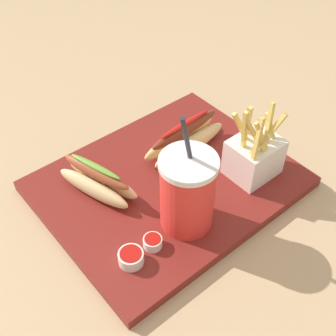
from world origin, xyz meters
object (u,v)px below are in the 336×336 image
at_px(hot_dog_2, 97,181).
at_px(ketchup_cup_1, 153,242).
at_px(fries_basket, 254,155).
at_px(hot_dog_1, 185,138).
at_px(ketchup_cup_2, 131,257).
at_px(soda_cup, 187,192).

distance_m(hot_dog_2, ketchup_cup_1, 0.15).
height_order(fries_basket, hot_dog_1, fries_basket).
bearing_deg(ketchup_cup_2, ketchup_cup_1, -176.95).
distance_m(hot_dog_1, ketchup_cup_1, 0.24).
relative_size(fries_basket, hot_dog_2, 0.94).
relative_size(soda_cup, fries_basket, 1.51).
height_order(hot_dog_2, ketchup_cup_2, hot_dog_2).
relative_size(soda_cup, ketchup_cup_2, 5.77).
relative_size(hot_dog_1, ketchup_cup_1, 5.95).
xyz_separation_m(soda_cup, ketchup_cup_2, (0.12, 0.01, -0.06)).
xyz_separation_m(hot_dog_1, ketchup_cup_2, (0.23, 0.14, -0.01)).
bearing_deg(ketchup_cup_2, hot_dog_1, -148.72).
xyz_separation_m(soda_cup, hot_dog_1, (-0.12, -0.13, -0.04)).
height_order(fries_basket, hot_dog_2, fries_basket).
relative_size(soda_cup, hot_dog_1, 1.25).
bearing_deg(fries_basket, soda_cup, 2.81).
xyz_separation_m(hot_dog_1, hot_dog_2, (0.19, -0.01, -0.00)).
distance_m(fries_basket, hot_dog_2, 0.28).
distance_m(soda_cup, ketchup_cup_1, 0.09).
bearing_deg(ketchup_cup_2, hot_dog_2, -105.85).
relative_size(hot_dog_2, ketchup_cup_2, 4.06).
bearing_deg(ketchup_cup_1, hot_dog_2, -90.13).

